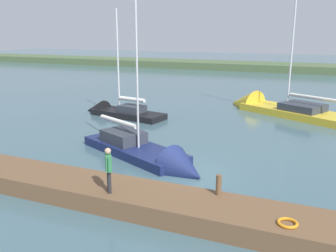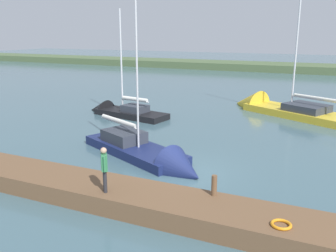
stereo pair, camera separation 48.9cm
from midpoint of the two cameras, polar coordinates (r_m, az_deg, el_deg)
The scene contains 9 objects.
ground_plane at distance 17.87m, azimuth 3.54°, elevation -7.24°, with size 200.00×200.00×0.00m, color #42606B.
far_shoreline at distance 66.32m, azimuth 19.34°, elevation 8.01°, with size 180.00×8.00×2.40m, color #4C603D.
dock_pier at distance 14.22m, azimuth -2.58°, elevation -11.57°, with size 24.56×2.29×0.74m, color brown.
mooring_post_near at distance 13.76m, azimuth 8.21°, elevation -9.14°, with size 0.21×0.21×0.78m, color brown.
life_ring_buoy at distance 12.39m, azimuth 18.31°, elevation -14.35°, with size 0.66×0.66×0.10m, color orange.
sailboat_near_dock at distance 30.20m, azimuth -7.20°, elevation 1.96°, with size 7.86×3.43×9.32m.
sailboat_behind_pier at distance 32.34m, azimuth 16.55°, elevation 2.53°, with size 10.87×7.58×13.14m.
sailboat_far_left at distance 19.33m, azimuth -1.93°, elevation -4.83°, with size 8.61×5.55×9.80m.
person_on_dock at distance 13.87m, azimuth -8.88°, elevation -6.19°, with size 0.46×0.55×1.74m.
Camera 2 is at (-6.04, 15.44, 6.62)m, focal length 39.20 mm.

